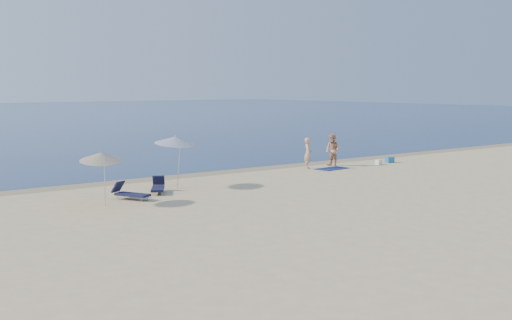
{
  "coord_description": "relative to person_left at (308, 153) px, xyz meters",
  "views": [
    {
      "loc": [
        -22.11,
        -9.7,
        4.7
      ],
      "look_at": [
        -2.82,
        16.0,
        1.0
      ],
      "focal_mm": 45.0,
      "sensor_mm": 36.0,
      "label": 1
    }
  ],
  "objects": [
    {
      "name": "wet_sand_strip",
      "position": [
        -2.14,
        1.75,
        -0.89
      ],
      "size": [
        240.0,
        1.6,
        0.0
      ],
      "primitive_type": "cube",
      "color": "#847254",
      "rests_on": "ground"
    },
    {
      "name": "person_left",
      "position": [
        0.0,
        0.0,
        0.0
      ],
      "size": [
        0.74,
        0.78,
        1.79
      ],
      "primitive_type": "imported",
      "rotation": [
        0.0,
        0.0,
        0.92
      ],
      "color": "tan",
      "rests_on": "ground"
    },
    {
      "name": "person_right",
      "position": [
        1.94,
        0.01,
        0.06
      ],
      "size": [
        0.74,
        0.94,
        1.9
      ],
      "primitive_type": "imported",
      "rotation": [
        0.0,
        0.0,
        -1.55
      ],
      "color": "tan",
      "rests_on": "ground"
    },
    {
      "name": "beach_towel",
      "position": [
        1.05,
        -0.89,
        -0.88
      ],
      "size": [
        2.05,
        1.29,
        0.03
      ],
      "primitive_type": "cube",
      "rotation": [
        0.0,
        0.0,
        0.11
      ],
      "color": "#0F1D4E",
      "rests_on": "ground"
    },
    {
      "name": "white_bag",
      "position": [
        4.74,
        -1.07,
        -0.75
      ],
      "size": [
        0.38,
        0.33,
        0.29
      ],
      "primitive_type": "cube",
      "rotation": [
        0.0,
        0.0,
        0.15
      ],
      "color": "silver",
      "rests_on": "ground"
    },
    {
      "name": "blue_cooler",
      "position": [
        6.0,
        -0.84,
        -0.72
      ],
      "size": [
        0.54,
        0.42,
        0.35
      ],
      "primitive_type": "cube",
      "rotation": [
        0.0,
        0.0,
        -0.16
      ],
      "color": "#1E5FA4",
      "rests_on": "ground"
    },
    {
      "name": "umbrella_near",
      "position": [
        -9.52,
        -1.53,
        1.33
      ],
      "size": [
        2.28,
        2.3,
        2.56
      ],
      "rotation": [
        0.0,
        0.0,
        0.17
      ],
      "color": "silver",
      "rests_on": "ground"
    },
    {
      "name": "umbrella_far",
      "position": [
        -14.08,
        -3.62,
        1.05
      ],
      "size": [
        2.19,
        2.2,
        2.27
      ],
      "rotation": [
        0.0,
        0.0,
        -0.38
      ],
      "color": "silver",
      "rests_on": "ground"
    },
    {
      "name": "lounger_left",
      "position": [
        -12.63,
        -3.11,
        -0.62
      ],
      "size": [
        1.25,
        1.75,
        0.74
      ],
      "rotation": [
        0.0,
        0.0,
        0.47
      ],
      "color": "#141537",
      "rests_on": "ground"
    },
    {
      "name": "lounger_right",
      "position": [
        -10.89,
        -2.31,
        -0.63
      ],
      "size": [
        1.3,
        1.66,
        0.71
      ],
      "rotation": [
        0.0,
        0.0,
        -0.55
      ],
      "color": "#131535",
      "rests_on": "ground"
    }
  ]
}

